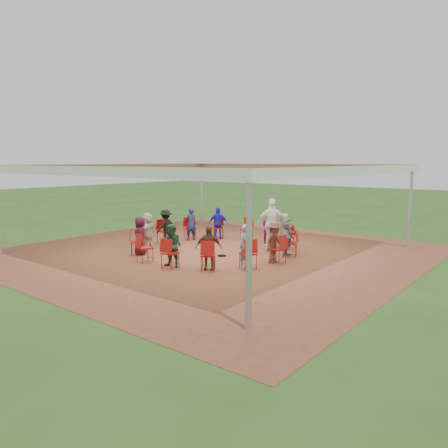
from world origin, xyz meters
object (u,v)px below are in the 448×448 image
Objects in this scene: chair_12 at (208,256)px; laptop at (270,243)px; person_seated_6 at (166,226)px; person_seated_5 at (191,224)px; chair_4 at (247,229)px; chair_10 at (145,248)px; person_seated_2 at (284,231)px; chair_2 at (287,237)px; chair_11 at (170,253)px; person_seated_1 at (287,237)px; person_seated_9 at (172,246)px; chair_0 at (278,249)px; chair_5 at (219,228)px; cable_coil at (222,256)px; chair_3 at (271,232)px; person_seated_7 at (148,230)px; chair_7 at (164,231)px; person_seated_0 at (274,242)px; person_seated_3 at (269,227)px; standing_person at (272,224)px; chair_1 at (291,243)px; chair_8 at (145,236)px; person_seated_4 at (218,223)px; chair_13 at (248,254)px; person_seated_8 at (140,236)px; chair_9 at (137,242)px; person_seated_11 at (246,246)px; person_seated_10 at (209,248)px.

laptop is at bearing 32.40° from chair_12.
person_seated_5 is at bearing 167.14° from person_seated_6.
chair_4 is 1.00× the size of chair_10.
chair_4 is 2.23m from person_seated_2.
chair_2 is 1.00× the size of chair_11.
person_seated_9 is (-1.85, -3.45, 0.00)m from person_seated_1.
chair_10 is (-3.31, -2.41, 0.00)m from chair_0.
cable_coil is (2.20, -2.51, -0.43)m from chair_5.
chair_3 is 1.00× the size of chair_10.
person_seated_9 is (-0.02, 0.12, 0.20)m from chair_11.
person_seated_6 and person_seated_7 have the same top height.
chair_7 is at bearing 90.00° from chair_0.
person_seated_2 is (-0.86, 2.00, 0.00)m from person_seated_0.
person_seated_3 is 0.71× the size of standing_person.
chair_1 is at bearing 39.00° from cable_coil.
standing_person is at bearing 140.25° from chair_4.
chair_3 and chair_8 have the same top height.
person_seated_1 is 1.00× the size of person_seated_6.
person_seated_1 is (0.58, -0.99, 0.20)m from chair_2.
person_seated_4 is 1.00× the size of person_seated_7.
chair_7 and chair_13 have the same top height.
person_seated_8 is at bearing 161.28° from chair_10.
chair_13 is at bearing 154.29° from chair_1.
standing_person is (-1.25, 1.66, 0.47)m from chair_0.
person_seated_7 is at bearing 90.00° from person_seated_1.
person_seated_9 is (-2.05, -2.35, 0.00)m from person_seated_0.
chair_7 is 1.00× the size of chair_12.
chair_2 is 2.68× the size of cable_coil.
person_seated_9 is at bearing 25.71° from person_seated_8.
chair_1 is 1.00× the size of chair_12.
chair_1 is at bearing -1.03° from laptop.
chair_13 is 4.01m from person_seated_8.
chair_12 is (3.27, -0.14, 0.00)m from chair_9.
person_seated_4 and person_seated_6 have the same top height.
chair_10 reaches higher than cable_coil.
chair_12 is 0.70× the size of person_seated_11.
chair_2 is 3.20m from person_seated_11.
person_seated_8 is (0.77, -0.85, 0.20)m from chair_8.
chair_1 is 4.10m from chair_11.
chair_10 is 4.62m from person_seated_4.
person_seated_10 is (1.02, 0.44, 0.00)m from person_seated_9.
person_seated_2 is 1.00× the size of person_seated_6.
standing_person is (-0.18, 3.66, 0.47)m from chair_12.
chair_11 is 0.49× the size of standing_person.
chair_8 and chair_13 have the same top height.
chair_10 is 0.70× the size of person_seated_10.
cable_coil is (2.38, 1.59, -0.43)m from chair_9.
chair_7 is 0.70× the size of person_seated_2.
person_seated_6 is 1.00× the size of person_seated_8.
chair_4 is 0.70× the size of person_seated_3.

